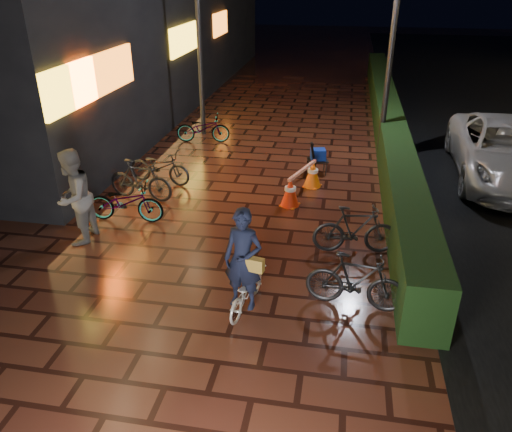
% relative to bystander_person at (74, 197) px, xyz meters
% --- Properties ---
extents(ground, '(80.00, 80.00, 0.00)m').
position_rel_bystander_person_xyz_m(ground, '(2.87, 0.01, -0.92)').
color(ground, '#381911').
rests_on(ground, ground).
extents(hedge, '(0.70, 20.00, 1.00)m').
position_rel_bystander_person_xyz_m(hedge, '(6.17, 8.01, -0.42)').
color(hedge, black).
rests_on(hedge, ground).
extents(bystander_person, '(0.70, 0.90, 1.84)m').
position_rel_bystander_person_xyz_m(bystander_person, '(0.00, 0.00, 0.00)').
color(bystander_person, '#545356').
rests_on(bystander_person, ground).
extents(van, '(2.67, 5.26, 1.42)m').
position_rel_bystander_person_xyz_m(van, '(8.83, 4.78, -0.20)').
color(van, '#A4A4A9').
rests_on(van, ground).
extents(lamp_post_hedge, '(0.52, 0.29, 5.61)m').
position_rel_bystander_person_xyz_m(lamp_post_hedge, '(5.88, 5.85, 2.17)').
color(lamp_post_hedge, black).
rests_on(lamp_post_hedge, ground).
extents(lamp_post_sf, '(0.52, 0.27, 5.59)m').
position_rel_bystander_person_xyz_m(lamp_post_sf, '(0.50, 7.08, 2.15)').
color(lamp_post_sf, black).
rests_on(lamp_post_sf, ground).
extents(cyclist, '(0.67, 1.27, 1.73)m').
position_rel_bystander_person_xyz_m(cyclist, '(3.55, -1.56, -0.28)').
color(cyclist, silver).
rests_on(cyclist, ground).
extents(traffic_barrier, '(0.87, 1.62, 0.66)m').
position_rel_bystander_person_xyz_m(traffic_barrier, '(4.00, 2.88, -0.59)').
color(traffic_barrier, red).
rests_on(traffic_barrier, ground).
extents(cart_assembly, '(0.57, 0.60, 0.93)m').
position_rel_bystander_person_xyz_m(cart_assembly, '(4.26, 4.31, -0.44)').
color(cart_assembly, black).
rests_on(cart_assembly, ground).
extents(parked_bikes_storefront, '(1.89, 6.03, 0.93)m').
position_rel_bystander_person_xyz_m(parked_bikes_storefront, '(0.56, 3.13, -0.49)').
color(parked_bikes_storefront, black).
rests_on(parked_bikes_storefront, ground).
extents(parked_bikes_hedge, '(1.60, 2.32, 0.93)m').
position_rel_bystander_person_xyz_m(parked_bikes_hedge, '(5.20, -0.35, -0.46)').
color(parked_bikes_hedge, black).
rests_on(parked_bikes_hedge, ground).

